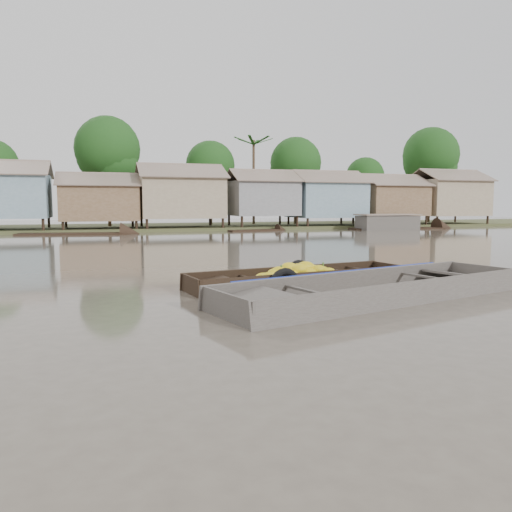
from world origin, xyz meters
name	(u,v)px	position (x,y,z in m)	size (l,w,h in m)	color
ground	(275,293)	(0.00, 0.00, 0.00)	(120.00, 120.00, 0.00)	#52493E
riverbank	(182,193)	(3.03, 31.86, 3.07)	(120.00, 12.47, 10.22)	#384723
banana_boat	(296,279)	(0.89, 0.81, 0.19)	(6.28, 2.40, 0.88)	black
viewer_boat	(377,295)	(1.98, -1.35, 0.07)	(8.30, 4.07, 0.65)	#403A36
distant_boats	(313,229)	(12.03, 24.49, 0.22)	(47.09, 15.69, 1.38)	black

